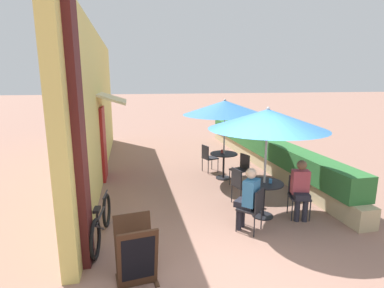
% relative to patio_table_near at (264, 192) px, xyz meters
% --- Properties ---
extents(ground_plane, '(120.00, 120.00, 0.00)m').
position_rel_patio_table_near_xyz_m(ground_plane, '(-1.07, -1.47, -0.56)').
color(ground_plane, '#936B5B').
extents(cafe_facade_wall, '(0.98, 10.70, 4.20)m').
position_rel_patio_table_near_xyz_m(cafe_facade_wall, '(-3.61, 3.75, 1.53)').
color(cafe_facade_wall, '#E0CC6B').
rests_on(cafe_facade_wall, ground_plane).
extents(planter_hedge, '(0.60, 9.70, 1.01)m').
position_rel_patio_table_near_xyz_m(planter_hedge, '(1.68, 3.78, -0.02)').
color(planter_hedge, tan).
rests_on(planter_hedge, ground_plane).
extents(patio_table_near, '(0.80, 0.80, 0.76)m').
position_rel_patio_table_near_xyz_m(patio_table_near, '(0.00, 0.00, 0.00)').
color(patio_table_near, black).
rests_on(patio_table_near, ground_plane).
extents(patio_umbrella_near, '(2.38, 2.38, 2.33)m').
position_rel_patio_table_near_xyz_m(patio_umbrella_near, '(0.00, -0.00, 1.53)').
color(patio_umbrella_near, '#B7B7BC').
rests_on(patio_umbrella_near, ground_plane).
extents(cafe_chair_near_left, '(0.57, 0.57, 0.87)m').
position_rel_patio_table_near_xyz_m(cafe_chair_near_left, '(-0.48, -0.57, -0.04)').
color(cafe_chair_near_left, '#232328').
rests_on(cafe_chair_near_left, ground_plane).
extents(seated_patron_near_left, '(0.51, 0.51, 1.25)m').
position_rel_patio_table_near_xyz_m(seated_patron_near_left, '(-0.55, -0.49, 0.13)').
color(seated_patron_near_left, '#23232D').
rests_on(seated_patron_near_left, ground_plane).
extents(cafe_chair_near_right, '(0.49, 0.49, 0.87)m').
position_rel_patio_table_near_xyz_m(cafe_chair_near_right, '(0.73, -0.13, -0.04)').
color(cafe_chair_near_right, '#232328').
rests_on(cafe_chair_near_right, ground_plane).
extents(seated_patron_near_right, '(0.42, 0.47, 1.25)m').
position_rel_patio_table_near_xyz_m(seated_patron_near_right, '(0.70, -0.23, 0.13)').
color(seated_patron_near_right, '#23232D').
rests_on(seated_patron_near_right, ground_plane).
extents(cafe_chair_near_back, '(0.49, 0.49, 0.87)m').
position_rel_patio_table_near_xyz_m(cafe_chair_near_back, '(-0.26, 0.70, -0.04)').
color(cafe_chair_near_back, '#232328').
rests_on(cafe_chair_near_back, ground_plane).
extents(coffee_cup_near, '(0.07, 0.07, 0.09)m').
position_rel_patio_table_near_xyz_m(coffee_cup_near, '(0.11, -0.06, 0.25)').
color(coffee_cup_near, teal).
rests_on(coffee_cup_near, patio_table_near).
extents(patio_table_mid, '(0.80, 0.80, 0.76)m').
position_rel_patio_table_near_xyz_m(patio_table_mid, '(-0.04, 2.60, 0.00)').
color(patio_table_mid, black).
rests_on(patio_table_mid, ground_plane).
extents(patio_umbrella_mid, '(2.38, 2.38, 2.33)m').
position_rel_patio_table_near_xyz_m(patio_umbrella_mid, '(-0.04, 2.60, 1.53)').
color(patio_umbrella_mid, '#B7B7BC').
rests_on(patio_umbrella_mid, ground_plane).
extents(cafe_chair_mid_left, '(0.50, 0.50, 0.87)m').
position_rel_patio_table_near_xyz_m(cafe_chair_mid_left, '(0.24, 1.91, -0.04)').
color(cafe_chair_mid_left, '#232328').
rests_on(cafe_chair_mid_left, ground_plane).
extents(cafe_chair_mid_right, '(0.50, 0.50, 0.87)m').
position_rel_patio_table_near_xyz_m(cafe_chair_mid_right, '(-0.33, 3.28, -0.04)').
color(cafe_chair_mid_right, '#232328').
rests_on(cafe_chair_mid_right, ground_plane).
extents(coffee_cup_mid, '(0.07, 0.07, 0.09)m').
position_rel_patio_table_near_xyz_m(coffee_cup_mid, '(-0.07, 2.69, 0.25)').
color(coffee_cup_mid, '#B73D3D').
rests_on(coffee_cup_mid, patio_table_mid).
extents(bicycle_leaning, '(0.23, 1.76, 0.75)m').
position_rel_patio_table_near_xyz_m(bicycle_leaning, '(-3.27, -0.31, -0.21)').
color(bicycle_leaning, black).
rests_on(bicycle_leaning, ground_plane).
extents(menu_board, '(0.62, 0.70, 0.93)m').
position_rel_patio_table_near_xyz_m(menu_board, '(-2.69, -1.58, -0.10)').
color(menu_board, '#422819').
rests_on(menu_board, ground_plane).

